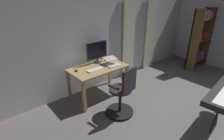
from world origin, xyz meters
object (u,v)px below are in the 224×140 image
Objects in this scene: desk at (98,71)px; computer_mouse at (76,71)px; laptop at (112,63)px; computer_monitor at (97,51)px; computer_keyboard at (96,70)px; cell_phone_face_up at (107,61)px; office_chair at (123,93)px; piano_keyboard at (224,93)px; bookshelf at (199,38)px.

desk is 0.51m from computer_mouse.
desk is at bearing -9.38° from laptop.
computer_keyboard is at bearing 48.98° from computer_monitor.
computer_mouse is 0.69× the size of cell_phone_face_up.
piano_keyboard is at bearing -62.64° from office_chair.
laptop reaches higher than computer_keyboard.
desk is at bearing 76.65° from office_chair.
desk is at bearing 57.80° from computer_monitor.
computer_monitor is at bearing -56.08° from laptop.
piano_keyboard is (-0.50, 2.42, 0.00)m from cell_phone_face_up.
computer_mouse is (0.64, 0.12, -0.28)m from computer_monitor.
computer_keyboard is 2.38m from piano_keyboard.
cell_phone_face_up is (-0.09, -0.28, -0.05)m from laptop.
office_chair is 1.70m from piano_keyboard.
office_chair is 7.09× the size of cell_phone_face_up.
bookshelf is (-3.53, -0.24, 0.49)m from office_chair.
computer_monitor reaches higher than computer_keyboard.
cell_phone_face_up is at bearing -175.62° from computer_mouse.
computer_mouse is (0.81, -0.21, -0.04)m from laptop.
desk is 8.84× the size of cell_phone_face_up.
computer_mouse is 2.74m from piano_keyboard.
bookshelf is (-3.60, 0.54, 0.23)m from computer_keyboard.
computer_keyboard is at bearing 33.77° from desk.
cell_phone_face_up is at bearing 56.91° from office_chair.
bookshelf reaches higher than laptop.
computer_mouse is at bearing -63.97° from piano_keyboard.
office_chair is at bearing 112.60° from computer_mouse.
office_chair is at bearing 94.91° from computer_keyboard.
bookshelf reaches higher than computer_mouse.
bookshelf is (-3.31, 0.88, -0.05)m from computer_monitor.
cell_phone_face_up is (-0.55, -0.28, -0.01)m from computer_keyboard.
laptop is 0.32× the size of piano_keyboard.
piano_keyboard reaches higher than desk.
computer_keyboard is at bearing 6.70° from cell_phone_face_up.
cell_phone_face_up is at bearing -82.99° from piano_keyboard.
office_chair reaches higher than laptop.
office_chair reaches higher than computer_keyboard.
piano_keyboard is at bearing 120.78° from computer_mouse.
piano_keyboard reaches higher than computer_mouse.
computer_monitor is at bearing -14.86° from bookshelf.
bookshelf reaches higher than piano_keyboard.
computer_monitor is at bearing 69.99° from office_chair.
computer_mouse is (0.49, -0.12, 0.12)m from desk.
laptop is (-0.32, 0.10, 0.15)m from desk.
computer_monitor is 3.86× the size of cell_phone_face_up.
piano_keyboard is at bearing 32.12° from bookshelf.
desk is 3.53m from bookshelf.
computer_monitor is 2.60m from piano_keyboard.
office_chair is at bearing 70.32° from laptop.
computer_monitor is at bearing -32.33° from cell_phone_face_up.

